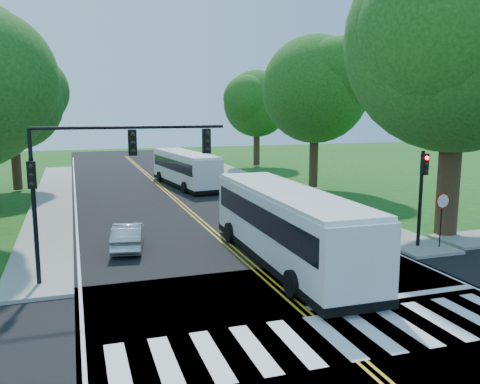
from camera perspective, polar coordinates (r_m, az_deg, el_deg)
name	(u,v)px	position (r m, az deg, el deg)	size (l,w,h in m)	color
ground	(325,330)	(15.69, 9.52, -15.01)	(140.00, 140.00, 0.00)	#1E4D13
road	(190,212)	(31.99, -5.64, -2.24)	(14.00, 96.00, 0.01)	black
cross_road	(325,330)	(15.69, 9.52, -14.99)	(60.00, 12.00, 0.01)	black
center_line	(177,201)	(35.83, -7.04, -0.99)	(0.36, 70.00, 0.01)	gold
edge_line_w	(76,207)	(35.18, -17.97, -1.58)	(0.12, 70.00, 0.01)	silver
edge_line_e	(268,196)	(37.71, 3.14, -0.41)	(0.12, 70.00, 0.01)	silver
crosswalk	(333,336)	(15.29, 10.43, -15.66)	(12.60, 3.00, 0.01)	silver
stop_bar	(394,297)	(18.68, 16.91, -11.18)	(6.60, 0.40, 0.01)	silver
sidewalk_nw	(53,199)	(38.15, -20.27, -0.78)	(2.60, 40.00, 0.15)	gray
sidewalk_ne	(272,188)	(41.00, 3.56, 0.47)	(2.60, 40.00, 0.15)	gray
tree_ne_big	(458,41)	(27.39, 23.29, 15.33)	(10.80, 10.80, 14.91)	#372716
tree_west_far	(12,101)	(42.79, -24.26, 9.35)	(7.60, 7.60, 10.67)	#372716
tree_east_mid	(315,90)	(40.93, 8.45, 11.31)	(8.40, 8.40, 11.93)	#372716
tree_east_far	(257,104)	(56.01, 1.90, 9.86)	(7.20, 7.20, 10.34)	#372716
signal_nw	(101,166)	(19.15, -15.37, 2.86)	(7.15, 0.46, 5.66)	black
signal_ne	(422,186)	(24.47, 19.76, 0.67)	(0.30, 0.46, 4.40)	black
stop_sign	(442,207)	(24.77, 21.75, -1.54)	(0.76, 0.08, 2.53)	black
bus_lead	(287,225)	(21.19, 5.30, -3.70)	(3.06, 12.10, 3.12)	white
bus_follow	(185,168)	(42.28, -6.18, 2.66)	(3.63, 11.12, 2.82)	white
hatchback	(128,236)	(23.97, -12.46, -4.85)	(1.32, 3.78, 1.25)	#B3B5BB
suv	(296,212)	(28.90, 6.34, -2.19)	(2.15, 4.66, 1.29)	silver
dark_sedan	(272,197)	(33.44, 3.67, -0.60)	(1.75, 4.30, 1.25)	black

